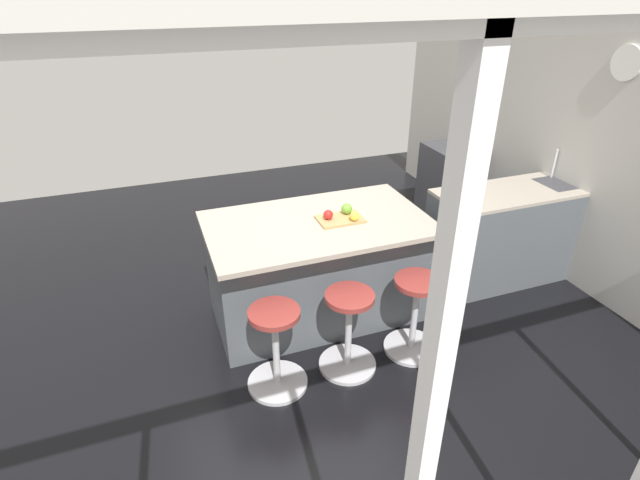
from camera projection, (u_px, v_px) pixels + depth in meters
name	position (u px, v px, depth m)	size (l,w,h in m)	color
ground_plane	(295.00, 308.00, 4.42)	(7.21, 7.21, 0.00)	black
interior_partition_left	(566.00, 135.00, 4.62)	(0.15, 5.54, 2.65)	beige
sink_cabinet	(531.00, 229.00, 4.78)	(2.07, 0.60, 1.20)	#4C5156
oven_range	(451.00, 182.00, 5.93)	(0.60, 0.61, 0.89)	#38383D
kitchen_island	(316.00, 268.00, 4.13)	(1.77, 1.06, 0.93)	#4C5156
stool_by_window	(414.00, 318.00, 3.79)	(0.44, 0.44, 0.66)	#B7B7BC
stool_middle	(348.00, 334.00, 3.62)	(0.44, 0.44, 0.66)	#B7B7BC
stool_near_camera	(276.00, 351.00, 3.45)	(0.44, 0.44, 0.66)	#B7B7BC
cutting_board	(340.00, 219.00, 3.89)	(0.36, 0.24, 0.02)	tan
apple_yellow	(354.00, 216.00, 3.82)	(0.07, 0.07, 0.07)	gold
apple_red	(328.00, 215.00, 3.84)	(0.08, 0.08, 0.08)	red
apple_green	(347.00, 209.00, 3.93)	(0.09, 0.09, 0.09)	#609E2D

